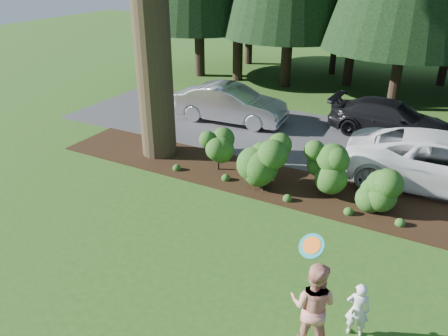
# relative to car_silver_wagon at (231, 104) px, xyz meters

# --- Properties ---
(ground) EXTENTS (80.00, 80.00, 0.00)m
(ground) POSITION_rel_car_silver_wagon_xyz_m (3.92, -7.75, -0.83)
(ground) COLOR #295217
(ground) RESTS_ON ground
(mulch_bed) EXTENTS (16.00, 2.50, 0.05)m
(mulch_bed) POSITION_rel_car_silver_wagon_xyz_m (3.92, -4.50, -0.81)
(mulch_bed) COLOR black
(mulch_bed) RESTS_ON ground
(driveway) EXTENTS (22.00, 6.00, 0.03)m
(driveway) POSITION_rel_car_silver_wagon_xyz_m (3.92, -0.25, -0.82)
(driveway) COLOR #38383A
(driveway) RESTS_ON ground
(shrub_row) EXTENTS (6.53, 1.60, 1.61)m
(shrub_row) POSITION_rel_car_silver_wagon_xyz_m (4.69, -4.61, -0.02)
(shrub_row) COLOR #204816
(shrub_row) RESTS_ON ground
(lily_cluster) EXTENTS (0.69, 0.09, 0.57)m
(lily_cluster) POSITION_rel_car_silver_wagon_xyz_m (3.62, -5.35, -0.34)
(lily_cluster) COLOR #204816
(lily_cluster) RESTS_ON ground
(car_silver_wagon) EXTENTS (4.99, 2.04, 1.61)m
(car_silver_wagon) POSITION_rel_car_silver_wagon_xyz_m (0.00, 0.00, 0.00)
(car_silver_wagon) COLOR #ADADB2
(car_silver_wagon) RESTS_ON driveway
(car_white_suv) EXTENTS (6.26, 3.34, 1.68)m
(car_white_suv) POSITION_rel_car_silver_wagon_xyz_m (8.74, -2.18, 0.03)
(car_white_suv) COLOR white
(car_white_suv) RESTS_ON driveway
(car_dark_suv) EXTENTS (4.98, 2.21, 1.42)m
(car_dark_suv) POSITION_rel_car_silver_wagon_xyz_m (6.46, 1.55, -0.09)
(car_dark_suv) COLOR black
(car_dark_suv) RESTS_ON driveway
(child) EXTENTS (0.49, 0.37, 1.21)m
(child) POSITION_rel_car_silver_wagon_xyz_m (7.78, -9.56, -0.23)
(child) COLOR white
(child) RESTS_ON ground
(adult) EXTENTS (0.92, 0.74, 1.83)m
(adult) POSITION_rel_car_silver_wagon_xyz_m (7.08, -10.18, 0.08)
(adult) COLOR red
(adult) RESTS_ON ground
(frisbee) EXTENTS (0.57, 0.42, 0.45)m
(frisbee) POSITION_rel_car_silver_wagon_xyz_m (6.80, -9.67, 0.97)
(frisbee) COLOR teal
(frisbee) RESTS_ON ground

